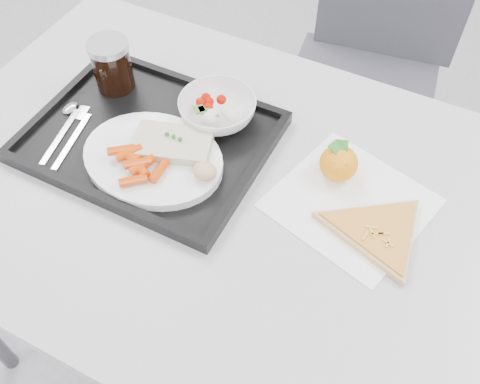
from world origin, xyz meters
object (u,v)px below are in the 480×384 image
at_px(tray, 150,138).
at_px(dinner_plate, 153,159).
at_px(salad_bowl, 218,110).
at_px(tangerine, 339,163).
at_px(table, 229,207).
at_px(pizza_slice, 378,231).
at_px(chair, 373,53).
at_px(cola_glass, 112,64).

relative_size(tray, dinner_plate, 1.67).
bearing_deg(salad_bowl, tray, -132.61).
bearing_deg(tangerine, table, -146.56).
bearing_deg(pizza_slice, table, -175.99).
relative_size(tray, pizza_slice, 1.72).
relative_size(table, pizza_slice, 4.58).
height_order(chair, salad_bowl, chair).
relative_size(cola_glass, pizza_slice, 0.41).
bearing_deg(chair, pizza_slice, -74.37).
bearing_deg(salad_bowl, table, -55.16).
height_order(tray, pizza_slice, tray).
bearing_deg(chair, salad_bowl, -103.93).
relative_size(chair, cola_glass, 8.61).
bearing_deg(tangerine, dinner_plate, -156.52).
xyz_separation_m(dinner_plate, salad_bowl, (0.05, 0.16, 0.01)).
height_order(chair, tangerine, chair).
relative_size(table, tray, 2.67).
xyz_separation_m(tray, cola_glass, (-0.14, 0.09, 0.06)).
bearing_deg(tangerine, pizza_slice, -40.29).
bearing_deg(tray, chair, 71.13).
bearing_deg(dinner_plate, salad_bowl, 71.55).
height_order(table, dinner_plate, dinner_plate).
distance_m(tangerine, pizza_slice, 0.14).
bearing_deg(pizza_slice, salad_bowl, 163.10).
bearing_deg(cola_glass, chair, 58.70).
bearing_deg(tray, tangerine, 13.22).
height_order(tray, tangerine, tangerine).
bearing_deg(table, chair, 85.03).
bearing_deg(pizza_slice, tray, 178.95).
distance_m(dinner_plate, tangerine, 0.34).
height_order(tray, cola_glass, cola_glass).
xyz_separation_m(tray, pizza_slice, (0.46, -0.01, 0.00)).
xyz_separation_m(cola_glass, tangerine, (0.50, -0.01, -0.04)).
height_order(dinner_plate, salad_bowl, salad_bowl).
distance_m(salad_bowl, cola_glass, 0.24).
bearing_deg(tangerine, cola_glass, 178.96).
xyz_separation_m(tray, salad_bowl, (0.10, 0.10, 0.03)).
bearing_deg(dinner_plate, tray, 129.71).
xyz_separation_m(salad_bowl, cola_glass, (-0.24, -0.01, 0.03)).
distance_m(chair, dinner_plate, 0.85).
bearing_deg(dinner_plate, cola_glass, 141.93).
relative_size(dinner_plate, cola_glass, 2.50).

